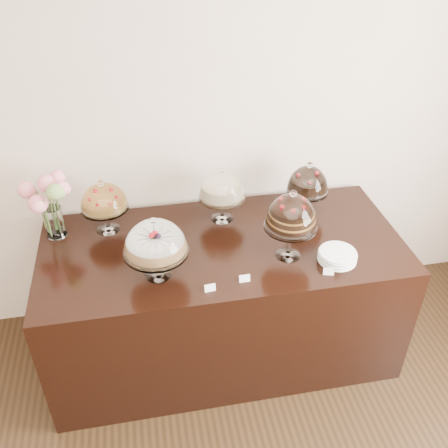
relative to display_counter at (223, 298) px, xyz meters
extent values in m
cube|color=beige|center=(-0.27, 0.55, 1.05)|extent=(5.00, 0.04, 3.00)
cube|color=black|center=(0.00, 0.00, 0.00)|extent=(2.20, 1.00, 0.90)
cone|color=white|center=(-0.41, -0.22, 0.46)|extent=(0.15, 0.15, 0.02)
cylinder|color=white|center=(-0.41, -0.22, 0.54)|extent=(0.03, 0.03, 0.14)
cylinder|color=white|center=(-0.41, -0.22, 0.62)|extent=(0.36, 0.36, 0.01)
cylinder|color=tan|center=(-0.41, -0.22, 0.66)|extent=(0.30, 0.30, 0.06)
sphere|color=red|center=(-0.33, -0.19, 0.70)|extent=(0.02, 0.02, 0.02)
sphere|color=red|center=(-0.46, -0.16, 0.70)|extent=(0.02, 0.02, 0.02)
sphere|color=red|center=(-0.42, -0.30, 0.70)|extent=(0.02, 0.02, 0.02)
sphere|color=white|center=(-0.41, -0.22, 0.82)|extent=(0.04, 0.04, 0.04)
cone|color=white|center=(0.36, -0.18, 0.46)|extent=(0.15, 0.15, 0.02)
cylinder|color=white|center=(0.36, -0.18, 0.56)|extent=(0.03, 0.03, 0.18)
cylinder|color=white|center=(0.36, -0.18, 0.66)|extent=(0.30, 0.30, 0.01)
cylinder|color=black|center=(0.36, -0.18, 0.72)|extent=(0.22, 0.22, 0.11)
sphere|color=red|center=(0.42, -0.16, 0.79)|extent=(0.02, 0.02, 0.02)
sphere|color=red|center=(0.37, -0.12, 0.79)|extent=(0.02, 0.02, 0.02)
sphere|color=red|center=(0.31, -0.14, 0.79)|extent=(0.02, 0.02, 0.02)
sphere|color=red|center=(0.30, -0.20, 0.79)|extent=(0.02, 0.02, 0.02)
sphere|color=red|center=(0.34, -0.24, 0.79)|extent=(0.02, 0.02, 0.02)
sphere|color=red|center=(0.40, -0.22, 0.79)|extent=(0.02, 0.02, 0.02)
sphere|color=white|center=(0.36, -0.18, 0.88)|extent=(0.04, 0.04, 0.04)
cone|color=white|center=(0.05, 0.27, 0.46)|extent=(0.15, 0.15, 0.02)
cylinder|color=white|center=(0.05, 0.27, 0.54)|extent=(0.03, 0.03, 0.13)
cylinder|color=white|center=(0.05, 0.27, 0.61)|extent=(0.30, 0.30, 0.01)
cylinder|color=#FAE9C1|center=(0.05, 0.27, 0.66)|extent=(0.25, 0.25, 0.08)
sphere|color=white|center=(0.05, 0.27, 0.80)|extent=(0.04, 0.04, 0.04)
cone|color=white|center=(0.60, 0.24, 0.46)|extent=(0.15, 0.15, 0.02)
cylinder|color=white|center=(0.60, 0.24, 0.54)|extent=(0.03, 0.03, 0.13)
cylinder|color=white|center=(0.60, 0.24, 0.62)|extent=(0.27, 0.27, 0.01)
cylinder|color=black|center=(0.60, 0.24, 0.66)|extent=(0.21, 0.21, 0.07)
sphere|color=red|center=(0.66, 0.26, 0.70)|extent=(0.02, 0.02, 0.02)
sphere|color=red|center=(0.56, 0.28, 0.70)|extent=(0.02, 0.02, 0.02)
sphere|color=red|center=(0.59, 0.18, 0.70)|extent=(0.02, 0.02, 0.02)
sphere|color=white|center=(0.60, 0.24, 0.80)|extent=(0.04, 0.04, 0.04)
cone|color=white|center=(-0.68, 0.28, 0.46)|extent=(0.15, 0.15, 0.02)
cylinder|color=white|center=(-0.68, 0.28, 0.54)|extent=(0.03, 0.03, 0.14)
cylinder|color=white|center=(-0.68, 0.28, 0.62)|extent=(0.30, 0.30, 0.01)
cylinder|color=#B68035|center=(-0.68, 0.28, 0.64)|extent=(0.25, 0.25, 0.04)
sphere|color=red|center=(-0.62, 0.30, 0.68)|extent=(0.02, 0.02, 0.02)
sphere|color=red|center=(-0.67, 0.35, 0.68)|extent=(0.02, 0.02, 0.02)
sphere|color=red|center=(-0.73, 0.33, 0.68)|extent=(0.02, 0.02, 0.02)
sphere|color=red|center=(-0.75, 0.26, 0.68)|extent=(0.02, 0.02, 0.02)
sphere|color=red|center=(-0.70, 0.22, 0.68)|extent=(0.02, 0.02, 0.02)
sphere|color=red|center=(-0.63, 0.24, 0.68)|extent=(0.02, 0.02, 0.02)
sphere|color=white|center=(-0.68, 0.28, 0.79)|extent=(0.04, 0.04, 0.04)
cylinder|color=white|center=(-1.00, 0.28, 0.55)|extent=(0.11, 0.11, 0.20)
cylinder|color=#476B2D|center=(-0.95, 0.27, 0.64)|extent=(0.01, 0.01, 0.30)
sphere|color=pink|center=(-0.91, 0.27, 0.79)|extent=(0.09, 0.09, 0.09)
cylinder|color=#476B2D|center=(-0.97, 0.33, 0.65)|extent=(0.01, 0.01, 0.32)
sphere|color=pink|center=(-0.94, 0.37, 0.81)|extent=(0.08, 0.08, 0.08)
cylinder|color=#476B2D|center=(-1.00, 0.31, 0.64)|extent=(0.01, 0.01, 0.30)
sphere|color=pink|center=(-1.00, 0.33, 0.79)|extent=(0.10, 0.10, 0.10)
cylinder|color=#476B2D|center=(-1.06, 0.31, 0.62)|extent=(0.01, 0.01, 0.27)
sphere|color=pink|center=(-1.12, 0.33, 0.76)|extent=(0.10, 0.10, 0.10)
cylinder|color=#476B2D|center=(-1.03, 0.26, 0.60)|extent=(0.01, 0.01, 0.22)
sphere|color=pink|center=(-1.06, 0.24, 0.71)|extent=(0.11, 0.11, 0.11)
cylinder|color=#476B2D|center=(-1.02, 0.22, 0.62)|extent=(0.01, 0.01, 0.26)
sphere|color=pink|center=(-1.04, 0.15, 0.75)|extent=(0.08, 0.08, 0.08)
cylinder|color=#476B2D|center=(-0.97, 0.25, 0.64)|extent=(0.01, 0.01, 0.30)
sphere|color=#75A04D|center=(-0.94, 0.22, 0.79)|extent=(0.10, 0.10, 0.10)
cylinder|color=white|center=(0.62, -0.28, 0.45)|extent=(0.22, 0.22, 0.01)
cylinder|color=white|center=(0.62, -0.28, 0.47)|extent=(0.21, 0.21, 0.01)
cylinder|color=white|center=(0.62, -0.28, 0.48)|extent=(0.22, 0.22, 0.01)
cylinder|color=white|center=(0.62, -0.28, 0.49)|extent=(0.21, 0.21, 0.01)
cylinder|color=white|center=(0.62, -0.28, 0.50)|extent=(0.22, 0.22, 0.01)
cylinder|color=white|center=(0.62, -0.28, 0.51)|extent=(0.21, 0.21, 0.01)
cube|color=white|center=(-0.14, -0.40, 0.47)|extent=(0.06, 0.02, 0.04)
cube|color=white|center=(0.53, -0.39, 0.47)|extent=(0.06, 0.03, 0.04)
cube|color=white|center=(0.06, -0.36, 0.47)|extent=(0.06, 0.02, 0.04)
camera|label=1|loc=(-0.44, -2.38, 2.29)|focal=40.00mm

